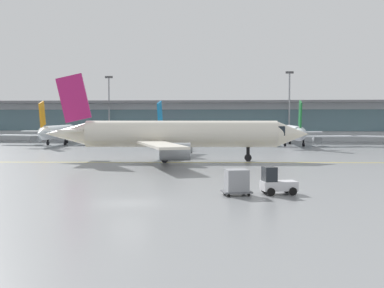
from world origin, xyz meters
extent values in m
plane|color=gray|center=(0.00, 0.00, 0.00)|extent=(400.00, 400.00, 0.00)
cube|color=yellow|center=(0.01, 31.48, 0.00)|extent=(109.78, 7.67, 0.01)
cube|color=#B2B7BC|center=(0.00, 93.25, 4.50)|extent=(180.90, 8.00, 9.00)
cube|color=slate|center=(0.00, 89.17, 4.95)|extent=(173.67, 0.16, 5.04)
cube|color=slate|center=(0.00, 91.75, 9.30)|extent=(188.14, 11.00, 0.60)
cylinder|color=white|center=(-29.53, 70.84, 2.71)|extent=(3.81, 19.11, 2.64)
cone|color=white|center=(-30.22, 81.89, 2.71)|extent=(2.70, 3.31, 2.50)
cube|color=black|center=(-30.09, 79.78, 3.04)|extent=(2.20, 2.50, 0.92)
cone|color=white|center=(-28.81, 59.26, 2.71)|extent=(2.50, 4.35, 2.24)
cube|color=white|center=(-36.17, 68.87, 1.99)|extent=(11.13, 4.77, 0.22)
cylinder|color=#999EA3|center=(-34.08, 70.16, 1.26)|extent=(1.80, 2.89, 1.63)
cube|color=white|center=(-22.71, 69.71, 1.99)|extent=(11.06, 5.98, 0.22)
cylinder|color=#999EA3|center=(-24.95, 70.73, 1.26)|extent=(1.80, 2.89, 1.63)
cube|color=orange|center=(-28.87, 60.10, 6.28)|extent=(0.50, 3.56, 4.96)
cube|color=white|center=(-30.82, 60.29, 3.11)|extent=(3.98, 2.10, 0.19)
cube|color=white|center=(-26.95, 60.53, 3.11)|extent=(3.98, 2.10, 0.19)
cylinder|color=black|center=(-29.95, 77.47, 0.70)|extent=(0.34, 0.34, 1.40)
cylinder|color=black|center=(-29.95, 77.47, 0.35)|extent=(0.47, 0.72, 0.70)
cylinder|color=black|center=(-31.22, 69.18, 0.70)|extent=(0.34, 0.34, 1.40)
cylinder|color=black|center=(-31.22, 69.18, 0.35)|extent=(0.47, 0.72, 0.70)
cylinder|color=black|center=(-27.66, 69.40, 0.70)|extent=(0.34, 0.34, 1.40)
cylinder|color=black|center=(-27.66, 69.40, 0.35)|extent=(0.47, 0.72, 0.70)
cylinder|color=white|center=(-5.90, 72.08, 2.71)|extent=(4.44, 19.14, 2.64)
cone|color=white|center=(-4.84, 83.10, 2.71)|extent=(2.80, 3.39, 2.50)
cube|color=black|center=(-5.04, 81.00, 3.04)|extent=(2.27, 2.56, 0.92)
cone|color=white|center=(-7.02, 60.53, 2.71)|extent=(2.63, 4.41, 2.24)
cube|color=white|center=(-12.77, 71.18, 1.99)|extent=(11.01, 6.29, 0.22)
cylinder|color=#999EA3|center=(-10.49, 72.13, 1.26)|extent=(1.89, 2.93, 1.63)
cube|color=white|center=(0.66, 69.89, 1.99)|extent=(11.12, 4.42, 0.22)
cylinder|color=#999EA3|center=(-1.39, 71.25, 1.26)|extent=(1.89, 2.93, 1.63)
cube|color=#1472B2|center=(-6.94, 61.37, 6.28)|extent=(0.62, 3.56, 4.96)
cube|color=white|center=(-8.84, 61.87, 3.11)|extent=(4.04, 2.22, 0.19)
cube|color=white|center=(-4.98, 61.49, 3.11)|extent=(4.04, 2.22, 0.19)
cylinder|color=black|center=(-5.27, 78.69, 0.70)|extent=(0.34, 0.34, 1.40)
cylinder|color=black|center=(-5.27, 78.69, 0.35)|extent=(0.49, 0.74, 0.70)
cylinder|color=black|center=(-7.83, 70.70, 0.70)|extent=(0.34, 0.34, 1.40)
cylinder|color=black|center=(-7.83, 70.70, 0.35)|extent=(0.49, 0.74, 0.70)
cylinder|color=black|center=(-4.28, 70.36, 0.70)|extent=(0.34, 0.34, 1.40)
cylinder|color=black|center=(-4.28, 70.36, 0.35)|extent=(0.49, 0.74, 0.70)
cylinder|color=silver|center=(18.47, 70.52, 2.71)|extent=(2.67, 18.98, 2.64)
cone|color=silver|center=(18.45, 81.59, 2.71)|extent=(2.51, 3.17, 2.50)
cube|color=black|center=(18.46, 79.48, 3.04)|extent=(2.06, 2.38, 0.92)
cone|color=silver|center=(18.49, 58.92, 2.71)|extent=(2.25, 4.22, 2.24)
cube|color=silver|center=(11.73, 68.96, 1.99)|extent=(11.12, 5.37, 0.22)
cylinder|color=#999EA3|center=(13.90, 70.13, 1.26)|extent=(1.63, 2.79, 1.63)
cube|color=silver|center=(25.22, 68.98, 1.99)|extent=(11.12, 5.40, 0.22)
cylinder|color=#999EA3|center=(23.05, 70.14, 1.26)|extent=(1.63, 2.79, 1.63)
cube|color=#19662D|center=(18.49, 59.77, 6.28)|extent=(0.28, 3.55, 4.96)
cube|color=silver|center=(16.55, 60.07, 3.11)|extent=(3.88, 1.87, 0.19)
cube|color=silver|center=(20.43, 60.08, 3.11)|extent=(3.88, 1.87, 0.19)
cylinder|color=black|center=(18.46, 77.16, 0.70)|extent=(0.34, 0.34, 1.40)
cylinder|color=black|center=(18.46, 77.16, 0.35)|extent=(0.43, 0.70, 0.70)
cylinder|color=black|center=(16.69, 68.97, 0.70)|extent=(0.34, 0.34, 1.40)
cylinder|color=black|center=(16.69, 68.97, 0.35)|extent=(0.43, 0.70, 0.70)
cylinder|color=black|center=(20.26, 68.97, 0.70)|extent=(0.34, 0.34, 1.40)
cylinder|color=black|center=(20.26, 68.97, 0.35)|extent=(0.43, 0.70, 0.70)
cube|color=silver|center=(34.84, 68.54, 1.99)|extent=(11.03, 6.15, 0.22)
cylinder|color=silver|center=(0.01, 33.48, 3.57)|extent=(25.13, 5.12, 3.47)
cone|color=silver|center=(14.54, 34.45, 3.57)|extent=(4.37, 3.56, 3.29)
cube|color=black|center=(11.77, 34.27, 4.00)|extent=(3.29, 2.90, 1.21)
cone|color=silver|center=(-15.20, 32.47, 3.57)|extent=(5.73, 3.31, 2.95)
cube|color=silver|center=(-2.61, 42.20, 2.61)|extent=(6.21, 14.64, 0.29)
cylinder|color=#999EA3|center=(-0.89, 39.45, 1.65)|extent=(3.80, 2.38, 2.14)
cube|color=silver|center=(-1.43, 24.50, 2.61)|extent=(7.91, 14.53, 0.29)
cylinder|color=#999EA3|center=(-0.10, 27.45, 1.65)|extent=(3.80, 2.38, 2.14)
cube|color=#B21E66|center=(-14.10, 32.54, 8.26)|extent=(4.69, 0.68, 6.53)
cube|color=silver|center=(-13.86, 35.11, 4.09)|extent=(2.78, 5.25, 0.24)
cube|color=silver|center=(-13.52, 30.03, 4.09)|extent=(2.78, 5.25, 0.24)
cylinder|color=black|center=(8.73, 34.06, 0.92)|extent=(0.45, 0.45, 1.83)
cylinder|color=black|center=(8.73, 34.06, 0.46)|extent=(0.95, 0.62, 0.92)
cylinder|color=black|center=(-2.18, 35.69, 0.92)|extent=(0.45, 0.45, 1.83)
cylinder|color=black|center=(-2.18, 35.69, 0.46)|extent=(0.95, 0.62, 0.92)
cylinder|color=black|center=(-1.86, 31.01, 0.92)|extent=(0.45, 0.45, 1.83)
cylinder|color=black|center=(-1.86, 31.01, 0.46)|extent=(0.95, 0.62, 0.92)
cube|color=silver|center=(10.42, 4.94, 0.65)|extent=(2.87, 2.00, 0.70)
cube|color=#1E2328|center=(9.70, 4.76, 1.55)|extent=(1.18, 1.42, 1.10)
cylinder|color=black|center=(11.07, 5.83, 0.30)|extent=(0.64, 0.36, 0.60)
cylinder|color=black|center=(11.42, 4.47, 0.30)|extent=(0.64, 0.36, 0.60)
cylinder|color=black|center=(9.43, 5.41, 0.30)|extent=(0.64, 0.36, 0.60)
cylinder|color=black|center=(9.77, 4.05, 0.30)|extent=(0.64, 0.36, 0.60)
cube|color=#595B60|center=(7.24, 4.13, 0.28)|extent=(2.43, 2.07, 0.12)
cube|color=gray|center=(7.24, 4.13, 1.14)|extent=(1.92, 1.85, 1.60)
cylinder|color=black|center=(7.80, 4.99, 0.11)|extent=(0.24, 0.15, 0.22)
cylinder|color=black|center=(8.14, 3.64, 0.11)|extent=(0.24, 0.15, 0.22)
cylinder|color=black|center=(6.34, 4.62, 0.11)|extent=(0.24, 0.15, 0.22)
cylinder|color=black|center=(6.69, 3.26, 0.11)|extent=(0.24, 0.15, 0.22)
cylinder|color=gray|center=(-22.87, 87.17, 7.43)|extent=(0.36, 0.36, 14.86)
cube|color=#3F3F42|center=(-22.87, 87.17, 15.11)|extent=(1.80, 0.30, 0.50)
cylinder|color=gray|center=(19.14, 86.09, 7.78)|extent=(0.36, 0.36, 15.57)
cube|color=#3F3F42|center=(19.14, 86.09, 15.82)|extent=(1.80, 0.30, 0.50)
camera|label=1|loc=(7.24, -34.69, 5.88)|focal=49.02mm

